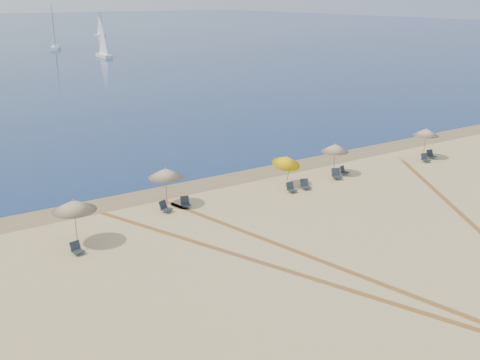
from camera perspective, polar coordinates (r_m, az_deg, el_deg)
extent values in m
plane|color=olive|center=(38.38, -3.25, -0.25)|extent=(500.00, 500.00, 0.00)
cylinder|color=gray|center=(29.56, -16.45, -4.39)|extent=(0.05, 0.05, 2.39)
cone|color=beige|center=(29.18, -16.63, -2.50)|extent=(2.24, 2.24, 0.55)
sphere|color=gray|center=(29.08, -16.69, -1.95)|extent=(0.08, 0.08, 0.08)
cylinder|color=gray|center=(33.84, -7.54, -0.91)|extent=(0.05, 0.05, 2.34)
cone|color=beige|center=(33.52, -7.62, 0.74)|extent=(2.15, 2.15, 0.55)
sphere|color=gray|center=(33.43, -7.64, 1.23)|extent=(0.08, 0.08, 0.08)
cylinder|color=gray|center=(37.14, 4.98, 0.67)|extent=(0.05, 0.59, 2.00)
cone|color=#EDBF03|center=(37.07, 4.80, 2.00)|extent=(1.89, 1.97, 1.03)
sphere|color=gray|center=(36.99, 4.81, 2.45)|extent=(0.08, 0.08, 0.08)
cylinder|color=gray|center=(40.08, 9.62, 1.96)|extent=(0.05, 0.05, 2.19)
cone|color=beige|center=(39.83, 9.70, 3.27)|extent=(1.97, 1.97, 0.55)
sphere|color=gray|center=(39.75, 9.72, 3.69)|extent=(0.08, 0.08, 0.08)
cylinder|color=gray|center=(45.92, 18.36, 3.46)|extent=(0.05, 0.05, 2.32)
cone|color=beige|center=(45.69, 18.49, 4.68)|extent=(1.99, 1.99, 0.55)
sphere|color=gray|center=(45.62, 18.52, 5.05)|extent=(0.08, 0.08, 0.08)
cube|color=black|center=(29.01, -16.23, -7.03)|extent=(0.62, 0.62, 0.05)
cube|color=black|center=(29.12, -16.52, -6.46)|extent=(0.55, 0.30, 0.46)
cylinder|color=#A5A5AD|center=(28.79, -16.46, -7.43)|extent=(0.02, 0.02, 0.17)
cylinder|color=#A5A5AD|center=(28.97, -15.74, -7.20)|extent=(0.02, 0.02, 0.17)
cube|color=black|center=(33.35, -7.51, -3.00)|extent=(0.74, 0.74, 0.05)
cube|color=black|center=(33.43, -7.89, -2.52)|extent=(0.59, 0.42, 0.50)
cylinder|color=#A5A5AD|center=(33.05, -7.60, -3.38)|extent=(0.02, 0.02, 0.18)
cylinder|color=#A5A5AD|center=(33.37, -7.11, -3.14)|extent=(0.02, 0.02, 0.18)
cube|color=black|center=(34.00, -5.56, -2.52)|extent=(0.63, 0.63, 0.05)
cube|color=black|center=(34.16, -5.68, -2.02)|extent=(0.55, 0.31, 0.47)
cylinder|color=#A5A5AD|center=(33.83, -5.75, -2.79)|extent=(0.02, 0.02, 0.17)
cylinder|color=#A5A5AD|center=(33.92, -5.07, -2.71)|extent=(0.02, 0.02, 0.17)
cube|color=black|center=(36.47, 5.35, -1.04)|extent=(0.56, 0.56, 0.05)
cube|color=black|center=(36.60, 5.12, -0.58)|extent=(0.54, 0.22, 0.48)
cylinder|color=#A5A5AD|center=(36.24, 5.26, -1.31)|extent=(0.02, 0.02, 0.17)
cylinder|color=#A5A5AD|center=(36.48, 5.80, -1.19)|extent=(0.02, 0.02, 0.17)
cube|color=black|center=(37.13, 6.77, -0.71)|extent=(0.67, 0.67, 0.05)
cube|color=black|center=(37.29, 6.59, -0.23)|extent=(0.59, 0.32, 0.50)
cylinder|color=#A5A5AD|center=(36.92, 6.65, -0.98)|extent=(0.02, 0.02, 0.18)
cylinder|color=#A5A5AD|center=(37.12, 7.27, -0.89)|extent=(0.02, 0.02, 0.18)
cube|color=black|center=(39.49, 9.90, 0.33)|extent=(0.79, 0.79, 0.06)
cube|color=black|center=(39.67, 9.76, 0.83)|extent=(0.65, 0.42, 0.54)
cylinder|color=#A5A5AD|center=(39.28, 9.78, 0.09)|extent=(0.03, 0.03, 0.20)
cylinder|color=#A5A5AD|center=(39.46, 10.44, 0.14)|extent=(0.03, 0.03, 0.20)
cube|color=black|center=(40.68, 10.71, 0.77)|extent=(0.62, 0.62, 0.05)
cube|color=black|center=(40.73, 10.43, 1.13)|extent=(0.53, 0.32, 0.44)
cylinder|color=#A5A5AD|center=(40.41, 10.74, 0.53)|extent=(0.02, 0.02, 0.16)
cylinder|color=#A5A5AD|center=(40.75, 11.01, 0.66)|extent=(0.02, 0.02, 0.16)
cube|color=black|center=(45.25, 18.50, 1.94)|extent=(0.64, 0.64, 0.05)
cube|color=black|center=(45.38, 18.32, 2.32)|extent=(0.58, 0.30, 0.49)
cylinder|color=#A5A5AD|center=(45.02, 18.47, 1.74)|extent=(0.02, 0.02, 0.18)
cylinder|color=#A5A5AD|center=(45.30, 18.90, 1.80)|extent=(0.02, 0.02, 0.18)
cube|color=black|center=(46.41, 19.03, 2.29)|extent=(0.65, 0.65, 0.05)
cube|color=black|center=(46.55, 18.84, 2.67)|extent=(0.59, 0.30, 0.50)
cylinder|color=#A5A5AD|center=(46.17, 19.00, 2.10)|extent=(0.02, 0.02, 0.18)
cylinder|color=#A5A5AD|center=(46.46, 19.42, 2.15)|extent=(0.02, 0.02, 0.18)
cube|color=white|center=(188.14, -14.08, 14.22)|extent=(1.97, 5.02, 0.53)
cylinder|color=gray|center=(187.95, -14.17, 15.27)|extent=(0.11, 0.11, 7.11)
cube|color=white|center=(121.07, -13.74, 12.24)|extent=(1.57, 6.07, 0.66)
cylinder|color=gray|center=(120.72, -13.90, 14.27)|extent=(0.13, 0.13, 8.83)
cube|color=white|center=(142.32, -18.34, 12.71)|extent=(3.88, 6.98, 0.74)
cylinder|color=gray|center=(142.00, -18.54, 14.64)|extent=(0.15, 0.15, 9.88)
plane|color=tan|center=(26.73, 11.44, -9.30)|extent=(33.71, 33.71, 0.00)
plane|color=tan|center=(27.25, 9.48, -8.61)|extent=(33.71, 33.71, 0.00)
plane|color=tan|center=(33.86, 22.81, -4.35)|extent=(38.46, 38.46, 0.00)
plane|color=tan|center=(27.17, 2.20, -8.44)|extent=(36.46, 36.46, 0.00)
plane|color=tan|center=(27.71, 0.28, -7.86)|extent=(36.46, 36.46, 0.00)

